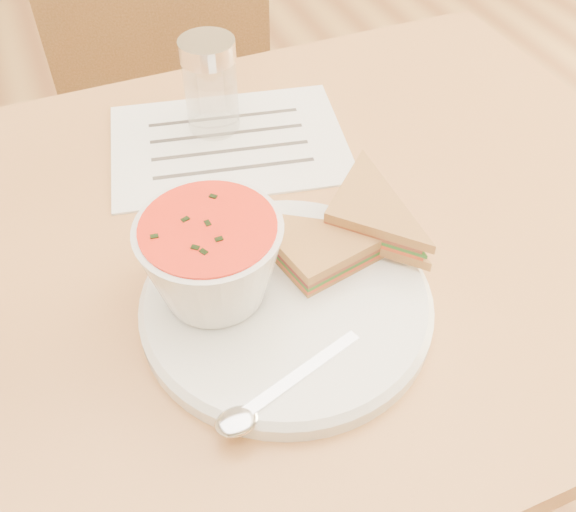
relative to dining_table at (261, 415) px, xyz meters
name	(u,v)px	position (x,y,z in m)	size (l,w,h in m)	color
dining_table	(261,415)	(0.00, 0.00, 0.00)	(1.00, 0.70, 0.75)	olive
chair_far	(164,176)	(-0.01, 0.48, 0.09)	(0.41, 0.41, 0.93)	brown
plate	(286,304)	(0.00, -0.11, 0.38)	(0.27, 0.27, 0.02)	white
soup_bowl	(212,263)	(-0.06, -0.08, 0.44)	(0.13, 0.13, 0.09)	white
sandwich_half_a	(308,291)	(0.01, -0.12, 0.41)	(0.11, 0.11, 0.03)	#B1753E
sandwich_half_b	(323,226)	(0.06, -0.06, 0.42)	(0.11, 0.11, 0.03)	#B1753E
spoon	(288,384)	(-0.04, -0.19, 0.40)	(0.18, 0.04, 0.01)	silver
paper_menu	(229,143)	(0.03, 0.16, 0.38)	(0.28, 0.21, 0.00)	white
condiment_shaker	(211,87)	(0.03, 0.20, 0.43)	(0.07, 0.07, 0.12)	silver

